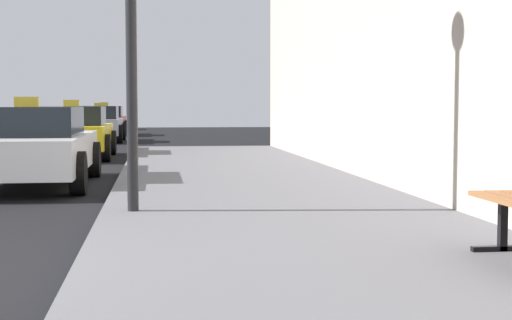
# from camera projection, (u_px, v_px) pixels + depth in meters

# --- Properties ---
(sidewalk) EXTENTS (4.00, 32.00, 0.15)m
(sidewalk) POSITION_uv_depth(u_px,v_px,m) (343.00, 267.00, 5.78)
(sidewalk) COLOR #5B5B60
(sidewalk) RESTS_ON ground_plane
(car_white) EXTENTS (2.01, 4.46, 1.43)m
(car_white) POSITION_uv_depth(u_px,v_px,m) (29.00, 146.00, 12.19)
(car_white) COLOR white
(car_white) RESTS_ON ground_plane
(car_yellow) EXTENTS (1.95, 4.01, 1.43)m
(car_yellow) POSITION_uv_depth(u_px,v_px,m) (72.00, 132.00, 18.64)
(car_yellow) COLOR yellow
(car_yellow) RESTS_ON ground_plane
(car_silver) EXTENTS (1.95, 4.06, 1.27)m
(car_silver) POSITION_uv_depth(u_px,v_px,m) (96.00, 124.00, 27.18)
(car_silver) COLOR #B7B7BF
(car_silver) RESTS_ON ground_plane
(car_red) EXTENTS (1.93, 4.13, 1.43)m
(car_red) POSITION_uv_depth(u_px,v_px,m) (104.00, 120.00, 33.15)
(car_red) COLOR red
(car_red) RESTS_ON ground_plane
(car_black) EXTENTS (1.96, 4.35, 1.43)m
(car_black) POSITION_uv_depth(u_px,v_px,m) (98.00, 117.00, 41.44)
(car_black) COLOR black
(car_black) RESTS_ON ground_plane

